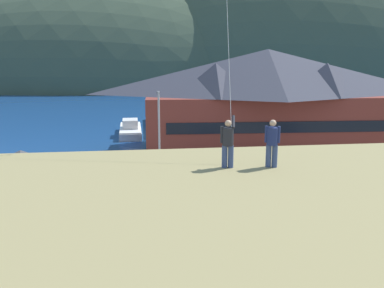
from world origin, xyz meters
name	(u,v)px	position (x,y,z in m)	size (l,w,h in m)	color
ground_plane	(186,238)	(0.00, 0.00, 0.00)	(600.00, 600.00, 0.00)	#66604C
parking_lot_pad	(178,206)	(0.00, 5.00, 0.05)	(40.00, 20.00, 0.10)	gray
bay_water	(153,106)	(0.00, 60.00, 0.01)	(360.00, 84.00, 0.03)	navy
far_hill_east_peak	(120,85)	(-8.65, 111.79, 0.00)	(116.34, 61.87, 63.80)	#3D4C38
far_hill_center_saddle	(205,83)	(19.02, 118.00, 0.00)	(100.53, 66.59, 67.58)	#42513D
far_hill_far_shoulder	(302,84)	(49.95, 111.00, 0.00)	(123.83, 65.88, 86.96)	#3D4C38
harbor_lodge	(267,97)	(11.05, 21.39, 5.73)	(27.66, 12.71, 10.78)	brown
storage_shed_near_lot	(24,186)	(-9.75, 3.48, 2.45)	(6.29, 5.88, 4.71)	#756B5B
wharf_dock	(158,126)	(-0.08, 35.49, 0.35)	(3.20, 15.60, 0.70)	#70604C
moored_boat_wharfside	(130,130)	(-3.78, 31.07, 0.72)	(2.85, 8.43, 2.16)	silver
parked_car_back_row_right	(176,188)	(-0.09, 5.95, 1.06)	(4.24, 2.14, 1.82)	#B28923
parked_car_front_row_end	(125,213)	(-3.48, 1.69, 1.06)	(4.34, 2.34, 1.82)	#9EA3A8
parked_car_back_row_left	(235,181)	(4.50, 7.12, 1.06)	(4.36, 2.38, 1.82)	slate
parked_car_corner_spot	(366,182)	(14.10, 5.60, 1.06)	(4.34, 2.34, 1.82)	navy
parked_car_mid_row_near	(256,217)	(4.17, 0.11, 1.06)	(4.23, 2.11, 1.82)	silver
parking_light_pole	(159,131)	(-1.00, 10.55, 4.34)	(0.24, 0.78, 7.39)	#ADADB2
person_kite_flyer	(228,142)	(0.66, -8.15, 7.45)	(0.60, 0.62, 1.86)	#384770
person_companion	(272,142)	(2.26, -8.29, 7.44)	(0.53, 0.40, 1.74)	#384770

